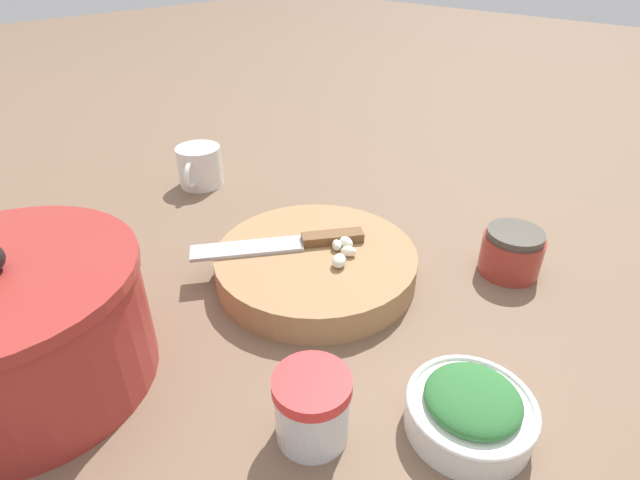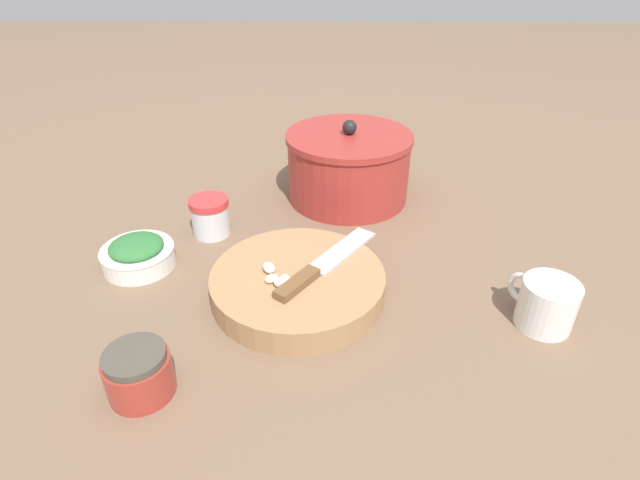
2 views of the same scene
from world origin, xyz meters
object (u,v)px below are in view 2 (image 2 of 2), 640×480
object	(u,v)px
chef_knife	(322,266)
coffee_mug	(546,304)
honey_jar	(139,373)
cutting_board	(298,284)
garlic_cloves	(278,276)
spice_jar	(210,216)
herb_bowl	(138,254)
stock_pot	(348,166)

from	to	relation	value
chef_knife	coffee_mug	bearing A→B (deg)	22.68
chef_knife	honey_jar	size ratio (longest dim) A/B	2.52
cutting_board	chef_knife	distance (m)	0.05
garlic_cloves	coffee_mug	xyz separation A→B (m)	(0.37, -0.04, -0.01)
spice_jar	coffee_mug	distance (m)	0.57
garlic_cloves	coffee_mug	distance (m)	0.38
cutting_board	chef_knife	size ratio (longest dim) A/B	1.31
chef_knife	garlic_cloves	distance (m)	0.07
spice_jar	honey_jar	world-z (taller)	spice_jar
chef_knife	herb_bowl	xyz separation A→B (m)	(-0.30, 0.06, -0.02)
cutting_board	spice_jar	size ratio (longest dim) A/B	3.73
herb_bowl	spice_jar	xyz separation A→B (m)	(0.10, 0.10, 0.01)
coffee_mug	stock_pot	bearing A→B (deg)	124.05
garlic_cloves	herb_bowl	size ratio (longest dim) A/B	0.55
chef_knife	coffee_mug	distance (m)	0.32
garlic_cloves	herb_bowl	bearing A→B (deg)	159.18
chef_knife	honey_jar	bearing A→B (deg)	-100.51
chef_knife	honey_jar	world-z (taller)	honey_jar
coffee_mug	honey_jar	size ratio (longest dim) A/B	1.20
honey_jar	herb_bowl	bearing A→B (deg)	108.40
coffee_mug	honey_jar	bearing A→B (deg)	-166.26
cutting_board	coffee_mug	xyz separation A→B (m)	(0.35, -0.06, 0.02)
spice_jar	honey_jar	distance (m)	0.37
cutting_board	stock_pot	world-z (taller)	stock_pot
chef_knife	garlic_cloves	size ratio (longest dim) A/B	3.05
coffee_mug	honey_jar	world-z (taller)	coffee_mug
honey_jar	coffee_mug	bearing A→B (deg)	13.74
chef_knife	garlic_cloves	world-z (taller)	garlic_cloves
coffee_mug	honey_jar	xyz separation A→B (m)	(-0.53, -0.13, -0.00)
spice_jar	honey_jar	xyz separation A→B (m)	(-0.01, -0.37, -0.00)
chef_knife	spice_jar	xyz separation A→B (m)	(-0.20, 0.16, -0.01)
chef_knife	spice_jar	world-z (taller)	spice_jar
garlic_cloves	herb_bowl	distance (m)	0.26
stock_pot	honey_jar	bearing A→B (deg)	-117.23
cutting_board	garlic_cloves	size ratio (longest dim) A/B	4.00
stock_pot	coffee_mug	bearing A→B (deg)	-55.95
cutting_board	coffee_mug	world-z (taller)	coffee_mug
cutting_board	spice_jar	distance (m)	0.24
cutting_board	stock_pot	xyz separation A→B (m)	(0.09, 0.33, 0.05)
cutting_board	honey_jar	world-z (taller)	honey_jar
cutting_board	chef_knife	world-z (taller)	chef_knife
garlic_cloves	coffee_mug	size ratio (longest dim) A/B	0.69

